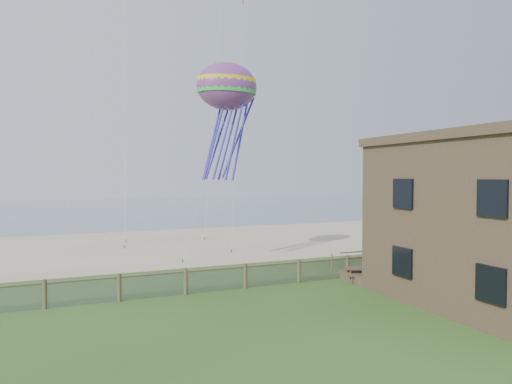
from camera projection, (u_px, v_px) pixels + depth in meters
The scene contains 7 objects.
ground at pixel (304, 325), 17.00m from camera, with size 160.00×160.00×0.00m, color #2F4E1A.
sand_beach at pixel (174, 244), 37.27m from camera, with size 72.00×20.00×0.02m, color tan.
ocean at pixel (117, 209), 77.80m from camera, with size 160.00×68.00×0.02m, color slate.
chainlink_fence at pixel (245, 278), 22.51m from camera, with size 36.20×0.20×1.25m, color brown, non-canonical shape.
motel_deck at pixel (458, 267), 26.64m from camera, with size 15.00×2.00×0.50m, color brown.
picnic_table at pixel (361, 275), 23.99m from camera, with size 1.65×1.25×0.70m, color brown, non-canonical shape.
octopus_kite at pixel (227, 119), 27.06m from camera, with size 3.61×2.55×7.43m, color red, non-canonical shape.
Camera 1 is at (-8.17, -14.81, 5.56)m, focal length 32.00 mm.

